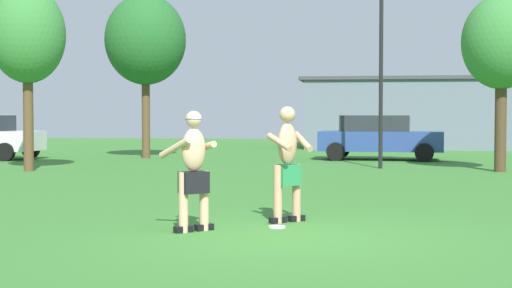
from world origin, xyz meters
name	(u,v)px	position (x,y,z in m)	size (l,w,h in m)	color
ground_plane	(290,239)	(0.00, 0.00, 0.00)	(80.00, 80.00, 0.00)	#38752D
player_with_cap	(193,165)	(-1.37, 0.45, 0.91)	(0.82, 0.76, 1.67)	black
player_in_green	(288,161)	(-0.18, 1.52, 0.91)	(0.71, 0.84, 1.73)	black
frisbee	(277,227)	(-0.27, 0.95, 0.01)	(0.24, 0.24, 0.03)	white
car_blue_mid_lot	(379,137)	(1.51, 17.45, 0.82)	(4.42, 2.29, 1.58)	#2D478C
lamp_post	(381,52)	(1.45, 13.14, 3.47)	(0.60, 0.24, 5.64)	black
outbuilding_behind_lot	(444,113)	(4.81, 27.88, 1.68)	(13.61, 6.51, 3.35)	slate
tree_left_field	(27,36)	(-8.50, 10.68, 3.84)	(2.14, 2.14, 5.27)	brown
tree_right_field	(145,40)	(-7.00, 17.30, 4.33)	(2.97, 2.97, 6.01)	brown
tree_behind_players	(502,44)	(4.76, 12.28, 3.59)	(2.21, 2.21, 4.97)	#4C3823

